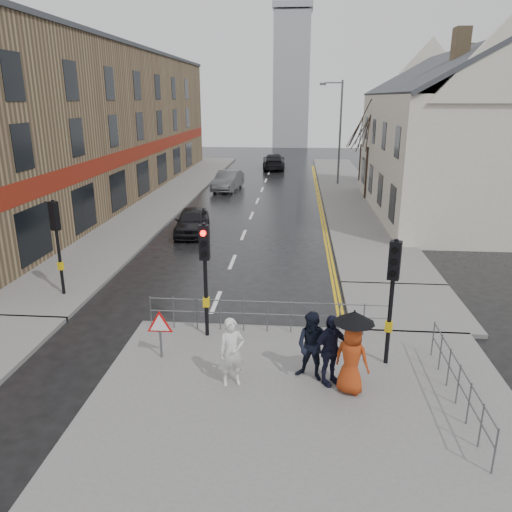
% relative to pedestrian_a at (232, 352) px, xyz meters
% --- Properties ---
extents(ground, '(120.00, 120.00, 0.00)m').
position_rel_pedestrian_a_xyz_m(ground, '(-1.28, 2.35, -1.00)').
color(ground, black).
rests_on(ground, ground).
extents(near_pavement, '(10.00, 9.00, 0.14)m').
position_rel_pedestrian_a_xyz_m(near_pavement, '(1.72, -1.15, -0.93)').
color(near_pavement, '#605E5B').
rests_on(near_pavement, ground).
extents(left_pavement, '(4.00, 44.00, 0.14)m').
position_rel_pedestrian_a_xyz_m(left_pavement, '(-7.78, 25.35, -0.93)').
color(left_pavement, '#605E5B').
rests_on(left_pavement, ground).
extents(right_pavement, '(4.00, 40.00, 0.14)m').
position_rel_pedestrian_a_xyz_m(right_pavement, '(5.22, 27.35, -0.93)').
color(right_pavement, '#605E5B').
rests_on(right_pavement, ground).
extents(pavement_bridge_right, '(4.00, 4.20, 0.14)m').
position_rel_pedestrian_a_xyz_m(pavement_bridge_right, '(5.22, 5.35, -0.93)').
color(pavement_bridge_right, '#605E5B').
rests_on(pavement_bridge_right, ground).
extents(building_left_terrace, '(8.00, 42.00, 10.00)m').
position_rel_pedestrian_a_xyz_m(building_left_terrace, '(-13.28, 24.35, 4.00)').
color(building_left_terrace, olive).
rests_on(building_left_terrace, ground).
extents(building_right_cream, '(9.00, 16.40, 10.10)m').
position_rel_pedestrian_a_xyz_m(building_right_cream, '(10.72, 20.35, 3.78)').
color(building_right_cream, beige).
rests_on(building_right_cream, ground).
extents(church_tower, '(5.00, 5.00, 18.00)m').
position_rel_pedestrian_a_xyz_m(church_tower, '(0.22, 64.35, 8.00)').
color(church_tower, '#9A9CA2').
rests_on(church_tower, ground).
extents(traffic_signal_near_left, '(0.28, 0.27, 3.40)m').
position_rel_pedestrian_a_xyz_m(traffic_signal_near_left, '(-1.08, 2.55, 1.46)').
color(traffic_signal_near_left, black).
rests_on(traffic_signal_near_left, near_pavement).
extents(traffic_signal_near_right, '(0.34, 0.33, 3.40)m').
position_rel_pedestrian_a_xyz_m(traffic_signal_near_right, '(3.92, 1.35, 1.46)').
color(traffic_signal_near_right, black).
rests_on(traffic_signal_near_right, near_pavement).
extents(traffic_signal_far_left, '(0.34, 0.33, 3.40)m').
position_rel_pedestrian_a_xyz_m(traffic_signal_far_left, '(-6.78, 5.35, 1.46)').
color(traffic_signal_far_left, black).
rests_on(traffic_signal_far_left, left_pavement).
extents(guard_railing_front, '(7.14, 0.04, 1.00)m').
position_rel_pedestrian_a_xyz_m(guard_railing_front, '(0.67, 2.95, -0.14)').
color(guard_railing_front, '#595B5E').
rests_on(guard_railing_front, near_pavement).
extents(guard_railing_side, '(0.04, 4.54, 1.00)m').
position_rel_pedestrian_a_xyz_m(guard_railing_side, '(5.22, -0.40, -0.16)').
color(guard_railing_side, '#595B5E').
rests_on(guard_railing_side, near_pavement).
extents(warning_sign, '(0.80, 0.07, 1.35)m').
position_rel_pedestrian_a_xyz_m(warning_sign, '(-2.08, 1.14, 0.04)').
color(warning_sign, '#595B5E').
rests_on(warning_sign, near_pavement).
extents(street_lamp, '(1.83, 0.25, 8.00)m').
position_rel_pedestrian_a_xyz_m(street_lamp, '(4.54, 30.35, 3.70)').
color(street_lamp, '#595B5E').
rests_on(street_lamp, right_pavement).
extents(tree_near, '(2.40, 2.40, 6.58)m').
position_rel_pedestrian_a_xyz_m(tree_near, '(6.22, 24.35, 4.14)').
color(tree_near, '#32241B').
rests_on(tree_near, right_pavement).
extents(tree_far, '(2.40, 2.40, 5.64)m').
position_rel_pedestrian_a_xyz_m(tree_far, '(6.72, 32.35, 3.42)').
color(tree_far, '#32241B').
rests_on(tree_far, right_pavement).
extents(pedestrian_a, '(0.73, 0.59, 1.72)m').
position_rel_pedestrian_a_xyz_m(pedestrian_a, '(0.00, 0.00, 0.00)').
color(pedestrian_a, silver).
rests_on(pedestrian_a, near_pavement).
extents(pedestrian_b, '(1.04, 0.93, 1.77)m').
position_rel_pedestrian_a_xyz_m(pedestrian_b, '(1.95, 0.41, 0.02)').
color(pedestrian_b, black).
rests_on(pedestrian_b, near_pavement).
extents(pedestrian_with_umbrella, '(1.01, 0.96, 2.08)m').
position_rel_pedestrian_a_xyz_m(pedestrian_with_umbrella, '(2.84, -0.09, 0.26)').
color(pedestrian_with_umbrella, '#A23812').
rests_on(pedestrian_with_umbrella, near_pavement).
extents(pedestrian_d, '(1.11, 0.97, 1.80)m').
position_rel_pedestrian_a_xyz_m(pedestrian_d, '(2.35, 0.24, 0.04)').
color(pedestrian_d, black).
rests_on(pedestrian_d, near_pavement).
extents(car_parked, '(1.94, 4.10, 1.35)m').
position_rel_pedestrian_a_xyz_m(car_parked, '(-3.98, 14.35, -0.32)').
color(car_parked, black).
rests_on(car_parked, ground).
extents(car_mid, '(2.12, 4.63, 1.47)m').
position_rel_pedestrian_a_xyz_m(car_mid, '(-3.90, 27.39, -0.27)').
color(car_mid, '#47494C').
rests_on(car_mid, ground).
extents(car_far, '(2.43, 5.40, 1.54)m').
position_rel_pedestrian_a_xyz_m(car_far, '(-0.97, 39.49, -0.23)').
color(car_far, black).
rests_on(car_far, ground).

